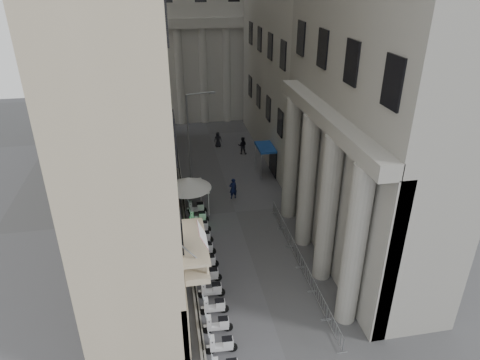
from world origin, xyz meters
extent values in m
cylinder|color=silver|center=(-4.95, 18.65, 1.06)|extent=(0.06, 0.06, 2.12)
cylinder|color=silver|center=(-2.25, 18.65, 1.06)|extent=(0.06, 0.06, 2.12)
cylinder|color=silver|center=(-4.95, 21.35, 1.06)|extent=(0.06, 0.06, 2.12)
cylinder|color=silver|center=(-2.25, 21.35, 1.06)|extent=(0.06, 0.06, 2.12)
cube|color=white|center=(-3.60, 20.00, 2.17)|extent=(2.89, 2.89, 0.12)
cone|color=white|center=(-3.60, 20.00, 2.65)|extent=(3.85, 3.85, 0.96)
cylinder|color=gray|center=(-3.28, 25.68, 4.27)|extent=(0.16, 0.16, 8.54)
cylinder|color=gray|center=(-2.03, 25.98, 8.54)|extent=(2.52, 0.71, 0.12)
cube|color=gray|center=(-0.89, 26.25, 8.49)|extent=(0.57, 0.35, 0.16)
cube|color=black|center=(-4.20, 16.83, 0.87)|extent=(0.34, 0.85, 1.74)
cube|color=#19E54C|center=(-4.07, 16.85, 1.06)|extent=(0.10, 0.63, 0.97)
imported|color=black|center=(0.19, 21.63, 0.98)|extent=(0.80, 0.63, 1.96)
imported|color=black|center=(2.90, 31.52, 0.98)|extent=(1.11, 0.96, 1.96)
imported|color=black|center=(0.52, 34.04, 0.89)|extent=(0.90, 0.61, 1.77)
camera|label=1|loc=(-5.28, -11.61, 18.67)|focal=32.00mm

